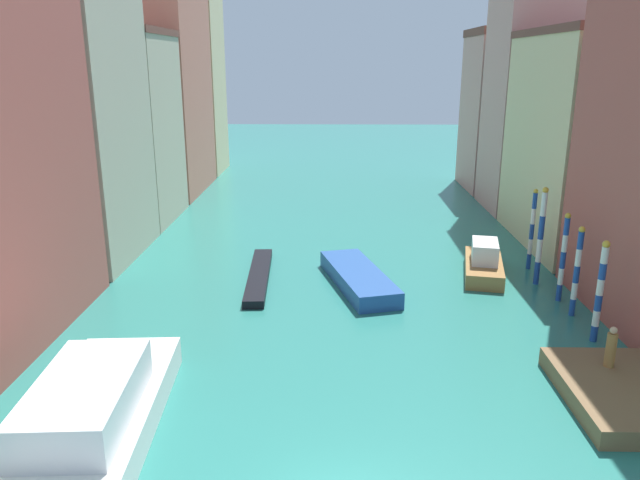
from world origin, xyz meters
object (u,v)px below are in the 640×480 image
Objects in this scene: gondola_black at (259,276)px; motorboat_1 at (484,263)px; mooring_pole_4 at (532,229)px; mooring_pole_0 at (600,291)px; mooring_pole_2 at (563,257)px; mooring_pole_3 at (541,236)px; motorboat_0 at (358,278)px; waterfront_dock at (622,393)px; person_on_dock at (611,348)px; mooring_pole_1 at (577,271)px; vaporetto_white at (88,423)px.

motorboat_1 is (12.17, 0.98, 0.48)m from gondola_black.
mooring_pole_4 reaches higher than gondola_black.
mooring_pole_0 is 4.48m from mooring_pole_2.
mooring_pole_3 is at bearing -1.44° from gondola_black.
motorboat_1 is at bearing -158.27° from mooring_pole_4.
mooring_pole_2 reaches higher than mooring_pole_0.
motorboat_0 is at bearing -8.77° from gondola_black.
waterfront_dock is 1.22× the size of mooring_pole_4.
person_on_dock is 0.18× the size of gondola_black.
mooring_pole_1 is 0.96× the size of mooring_pole_2.
motorboat_0 is at bearing -163.28° from mooring_pole_4.
vaporetto_white is 22.18m from motorboat_1.
mooring_pole_1 is 4.14m from mooring_pole_3.
mooring_pole_2 is 10.03m from motorboat_0.
mooring_pole_0 is at bearing -33.48° from motorboat_0.
gondola_black is (-13.83, 11.93, -0.13)m from waterfront_dock.
mooring_pole_0 is at bearing 74.74° from person_on_dock.
gondola_black is (-14.85, 7.14, -2.03)m from mooring_pole_0.
mooring_pole_3 is (-0.24, 6.78, 0.40)m from mooring_pole_0.
mooring_pole_4 is 25.00m from vaporetto_white.
mooring_pole_1 is (1.12, 7.47, 1.83)m from waterfront_dock.
mooring_pole_2 is 0.85× the size of mooring_pole_3.
mooring_pole_3 is (0.78, 11.57, 2.30)m from waterfront_dock.
waterfront_dock is at bearing -82.70° from motorboat_1.
vaporetto_white is 1.45× the size of motorboat_0.
mooring_pole_4 is 3.43m from motorboat_1.
person_on_dock is 0.35× the size of mooring_pole_0.
motorboat_0 is (-9.68, -2.91, -1.91)m from mooring_pole_4.
motorboat_0 reaches higher than gondola_black.
vaporetto_white is at bearing -170.21° from waterfront_dock.
person_on_dock is at bearing 86.98° from waterfront_dock.
mooring_pole_1 is 0.76× the size of motorboat_1.
mooring_pole_2 is 22.05m from vaporetto_white.
vaporetto_white is 15.27m from gondola_black.
motorboat_1 reaches higher than waterfront_dock.
mooring_pole_0 is 9.24m from mooring_pole_4.
mooring_pole_3 reaches higher than mooring_pole_0.
motorboat_1 is at bearing 127.51° from mooring_pole_2.
person_on_dock is 8.07m from mooring_pole_2.
motorboat_1 is (15.50, 15.87, -0.21)m from vaporetto_white.
mooring_pole_1 is 6.56m from mooring_pole_4.
person_on_dock is 13.09m from motorboat_0.
person_on_dock reaches higher than waterfront_dock.
motorboat_1 is at bearing 4.62° from gondola_black.
gondola_black is (-14.97, -2.10, -2.12)m from mooring_pole_4.
mooring_pole_3 is 14.81m from gondola_black.
motorboat_0 is at bearing -165.39° from motorboat_1.
motorboat_1 is (-2.80, 3.65, -1.56)m from mooring_pole_2.
mooring_pole_4 reaches higher than person_on_dock.
motorboat_0 is (8.60, 14.08, -0.47)m from vaporetto_white.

